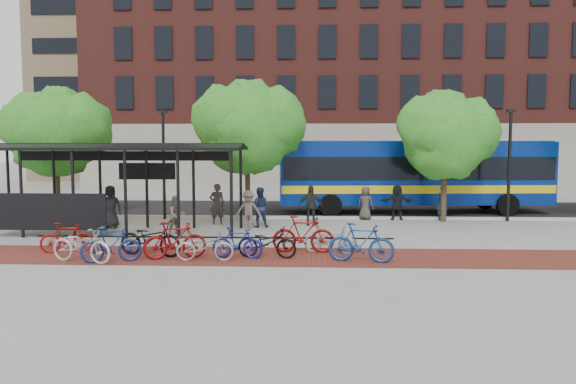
{
  "coord_description": "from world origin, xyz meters",
  "views": [
    {
      "loc": [
        0.07,
        -22.49,
        3.59
      ],
      "look_at": [
        -0.99,
        0.24,
        1.6
      ],
      "focal_mm": 35.0,
      "sensor_mm": 36.0,
      "label": 1
    }
  ],
  "objects_px": {
    "tree_b": "(249,124)",
    "bike_6": "(205,246)",
    "lamp_post_left": "(164,161)",
    "pedestrian_2": "(259,207)",
    "pedestrian_0": "(110,207)",
    "pedestrian_7": "(442,203)",
    "bike_7": "(237,243)",
    "pedestrian_1": "(217,204)",
    "pedestrian_3": "(248,210)",
    "pedestrian_6": "(365,203)",
    "pedestrian_4": "(310,205)",
    "bike_1": "(67,238)",
    "bike_10": "(330,240)",
    "lamp_post_right": "(509,162)",
    "bike_11": "(361,243)",
    "bike_8": "(267,242)",
    "tree_a": "(58,129)",
    "bike_4": "(150,239)",
    "bike_5": "(175,240)",
    "bike_9": "(303,234)",
    "tree_c": "(447,133)",
    "bike_3": "(111,245)",
    "bus_shelter": "(108,158)",
    "pedestrian_5": "(397,202)",
    "bike_2": "(81,245)",
    "bus": "(413,172)",
    "pedestrian_8": "(177,215)"
  },
  "relations": [
    {
      "from": "bike_8",
      "to": "pedestrian_0",
      "type": "height_order",
      "value": "pedestrian_0"
    },
    {
      "from": "tree_b",
      "to": "tree_c",
      "type": "bearing_deg",
      "value": -0.0
    },
    {
      "from": "lamp_post_left",
      "to": "pedestrian_3",
      "type": "distance_m",
      "value": 5.62
    },
    {
      "from": "bike_4",
      "to": "pedestrian_6",
      "type": "distance_m",
      "value": 11.72
    },
    {
      "from": "pedestrian_1",
      "to": "pedestrian_6",
      "type": "xyz_separation_m",
      "value": [
        6.7,
        1.84,
        -0.13
      ]
    },
    {
      "from": "tree_b",
      "to": "bike_1",
      "type": "height_order",
      "value": "tree_b"
    },
    {
      "from": "pedestrian_4",
      "to": "pedestrian_1",
      "type": "bearing_deg",
      "value": 176.28
    },
    {
      "from": "bike_7",
      "to": "bike_10",
      "type": "distance_m",
      "value": 3.06
    },
    {
      "from": "pedestrian_3",
      "to": "pedestrian_6",
      "type": "bearing_deg",
      "value": 29.54
    },
    {
      "from": "bike_11",
      "to": "tree_a",
      "type": "bearing_deg",
      "value": 66.59
    },
    {
      "from": "tree_b",
      "to": "bike_1",
      "type": "distance_m",
      "value": 10.3
    },
    {
      "from": "bike_4",
      "to": "bike_5",
      "type": "bearing_deg",
      "value": -99.15
    },
    {
      "from": "pedestrian_7",
      "to": "pedestrian_8",
      "type": "bearing_deg",
      "value": 10.26
    },
    {
      "from": "pedestrian_0",
      "to": "pedestrian_7",
      "type": "relative_size",
      "value": 1.13
    },
    {
      "from": "lamp_post_right",
      "to": "bike_5",
      "type": "xyz_separation_m",
      "value": [
        -13.23,
        -9.1,
        -2.16
      ]
    },
    {
      "from": "tree_b",
      "to": "pedestrian_7",
      "type": "distance_m",
      "value": 9.68
    },
    {
      "from": "lamp_post_left",
      "to": "bike_2",
      "type": "bearing_deg",
      "value": -89.42
    },
    {
      "from": "bike_10",
      "to": "bike_11",
      "type": "relative_size",
      "value": 0.86
    },
    {
      "from": "lamp_post_right",
      "to": "bike_1",
      "type": "bearing_deg",
      "value": -154.15
    },
    {
      "from": "pedestrian_5",
      "to": "pedestrian_7",
      "type": "height_order",
      "value": "pedestrian_5"
    },
    {
      "from": "lamp_post_left",
      "to": "bike_9",
      "type": "bearing_deg",
      "value": -49.64
    },
    {
      "from": "pedestrian_0",
      "to": "bike_8",
      "type": "bearing_deg",
      "value": -51.44
    },
    {
      "from": "pedestrian_2",
      "to": "pedestrian_5",
      "type": "bearing_deg",
      "value": -161.53
    },
    {
      "from": "bike_3",
      "to": "bike_7",
      "type": "xyz_separation_m",
      "value": [
        3.71,
        0.79,
        -0.04
      ]
    },
    {
      "from": "tree_b",
      "to": "pedestrian_6",
      "type": "xyz_separation_m",
      "value": [
        5.4,
        0.45,
        -3.68
      ]
    },
    {
      "from": "bike_11",
      "to": "pedestrian_1",
      "type": "xyz_separation_m",
      "value": [
        -5.7,
        7.69,
        0.31
      ]
    },
    {
      "from": "bike_3",
      "to": "bike_10",
      "type": "bearing_deg",
      "value": -93.11
    },
    {
      "from": "bus_shelter",
      "to": "pedestrian_0",
      "type": "height_order",
      "value": "bus_shelter"
    },
    {
      "from": "bike_7",
      "to": "pedestrian_1",
      "type": "relative_size",
      "value": 0.9
    },
    {
      "from": "tree_b",
      "to": "bike_11",
      "type": "bearing_deg",
      "value": -64.17
    },
    {
      "from": "tree_b",
      "to": "lamp_post_left",
      "type": "xyz_separation_m",
      "value": [
        -4.1,
        0.25,
        -1.71
      ]
    },
    {
      "from": "lamp_post_left",
      "to": "pedestrian_2",
      "type": "xyz_separation_m",
      "value": [
        4.74,
        -2.42,
        -1.89
      ]
    },
    {
      "from": "bike_7",
      "to": "pedestrian_5",
      "type": "bearing_deg",
      "value": -25.87
    },
    {
      "from": "tree_b",
      "to": "bike_6",
      "type": "height_order",
      "value": "tree_b"
    },
    {
      "from": "pedestrian_4",
      "to": "bike_7",
      "type": "bearing_deg",
      "value": -109.8
    },
    {
      "from": "tree_c",
      "to": "tree_b",
      "type": "bearing_deg",
      "value": 180.0
    },
    {
      "from": "bike_11",
      "to": "bike_2",
      "type": "bearing_deg",
      "value": 103.68
    },
    {
      "from": "bus_shelter",
      "to": "lamp_post_right",
      "type": "relative_size",
      "value": 2.07
    },
    {
      "from": "bike_8",
      "to": "bike_10",
      "type": "height_order",
      "value": "bike_8"
    },
    {
      "from": "pedestrian_1",
      "to": "pedestrian_4",
      "type": "relative_size",
      "value": 1.04
    },
    {
      "from": "bike_10",
      "to": "lamp_post_right",
      "type": "bearing_deg",
      "value": -30.87
    },
    {
      "from": "lamp_post_right",
      "to": "pedestrian_0",
      "type": "relative_size",
      "value": 2.83
    },
    {
      "from": "bike_3",
      "to": "bus_shelter",
      "type": "bearing_deg",
      "value": 2.8
    },
    {
      "from": "lamp_post_left",
      "to": "bike_4",
      "type": "relative_size",
      "value": 2.39
    },
    {
      "from": "bike_1",
      "to": "bike_8",
      "type": "relative_size",
      "value": 0.89
    },
    {
      "from": "bike_8",
      "to": "pedestrian_2",
      "type": "height_order",
      "value": "pedestrian_2"
    },
    {
      "from": "tree_c",
      "to": "bike_8",
      "type": "bearing_deg",
      "value": -131.12
    },
    {
      "from": "bus",
      "to": "pedestrian_6",
      "type": "relative_size",
      "value": 8.9
    },
    {
      "from": "pedestrian_4",
      "to": "bike_1",
      "type": "bearing_deg",
      "value": -143.18
    },
    {
      "from": "pedestrian_0",
      "to": "pedestrian_1",
      "type": "distance_m",
      "value": 4.5
    }
  ]
}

